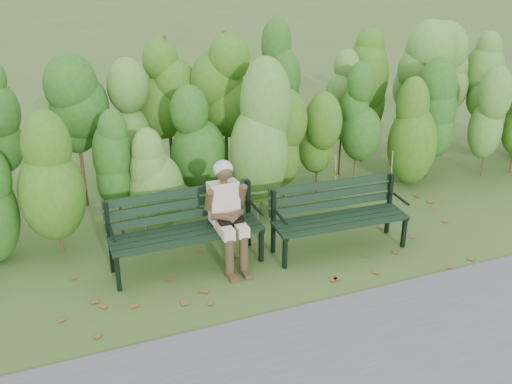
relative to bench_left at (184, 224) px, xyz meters
name	(u,v)px	position (x,y,z in m)	size (l,w,h in m)	color
ground	(267,262)	(0.88, -0.34, -0.51)	(80.00, 80.00, 0.00)	#39501F
hedge_band	(215,114)	(0.88, 1.52, 0.75)	(11.04, 1.67, 2.42)	#47381E
leaf_litter	(267,270)	(0.81, -0.50, -0.50)	(6.06, 2.23, 0.01)	brown
bench_left	(184,224)	(0.00, 0.00, 0.00)	(1.72, 0.56, 0.86)	black
bench_right	(337,211)	(1.80, -0.30, -0.03)	(1.63, 0.61, 0.81)	black
seated_woman	(227,208)	(0.46, -0.17, 0.19)	(0.47, 0.69, 1.22)	beige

